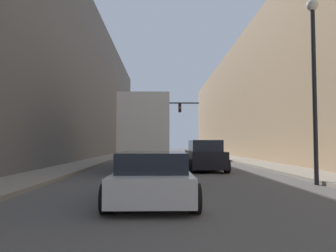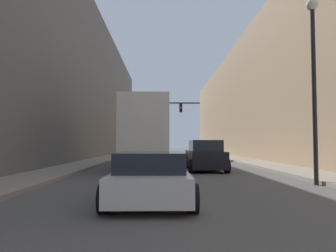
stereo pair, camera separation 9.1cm
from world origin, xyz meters
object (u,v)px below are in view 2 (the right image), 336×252
object	(u,v)px
suv_car	(205,156)
semi_truck	(148,132)
street_lamp	(314,65)
traffic_signal_gantry	(145,116)
sedan_car	(151,177)

from	to	relation	value
suv_car	semi_truck	bearing A→B (deg)	144.05
suv_car	street_lamp	size ratio (longest dim) A/B	0.70
semi_truck	traffic_signal_gantry	distance (m)	12.84
semi_truck	street_lamp	bearing A→B (deg)	-53.97
suv_car	sedan_car	bearing A→B (deg)	-105.29
suv_car	traffic_signal_gantry	distance (m)	15.98
traffic_signal_gantry	street_lamp	world-z (taller)	street_lamp
sedan_car	traffic_signal_gantry	world-z (taller)	traffic_signal_gantry
traffic_signal_gantry	semi_truck	bearing A→B (deg)	-86.15
traffic_signal_gantry	street_lamp	size ratio (longest dim) A/B	1.16
traffic_signal_gantry	suv_car	bearing A→B (deg)	-74.60
suv_car	traffic_signal_gantry	size ratio (longest dim) A/B	0.61
sedan_car	suv_car	size ratio (longest dim) A/B	0.88
suv_car	traffic_signal_gantry	xyz separation A→B (m)	(-4.14, 15.02, 3.54)
suv_car	traffic_signal_gantry	world-z (taller)	traffic_signal_gantry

